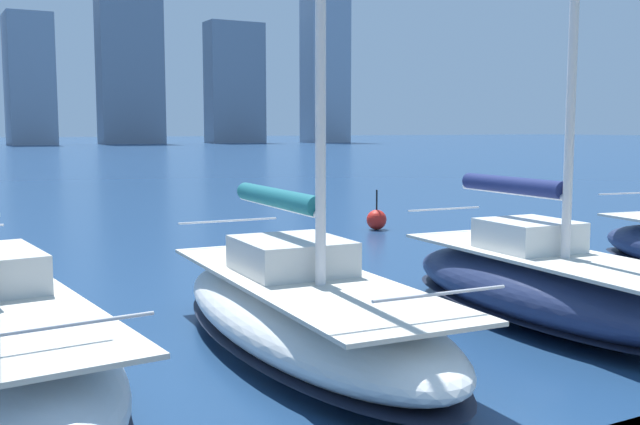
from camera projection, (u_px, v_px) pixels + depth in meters
sailboat_navy at (542, 281)px, 13.65m from camera, size 2.94×7.28×12.34m
sailboat_teal at (303, 309)px, 11.93m from camera, size 3.18×8.30×9.90m
channel_buoy at (377, 220)px, 26.11m from camera, size 0.70×0.70×1.40m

